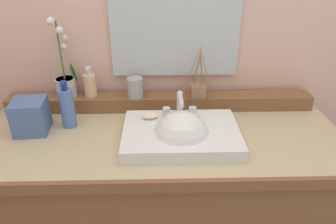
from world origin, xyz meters
TOP-DOWN VIEW (x-y plane):
  - vanity_cabinet at (0.00, -0.00)m, footprint 1.50×0.61m
  - back_ledge at (0.00, 0.23)m, footprint 1.41×0.10m
  - sink_basin at (0.08, -0.06)m, footprint 0.45×0.32m
  - soap_bar at (-0.04, 0.04)m, footprint 0.07×0.04m
  - potted_plant at (-0.43, 0.24)m, footprint 0.10×0.10m
  - soap_dispenser at (-0.32, 0.24)m, footprint 0.06×0.06m
  - tumbler_cup at (-0.11, 0.22)m, footprint 0.07×0.07m
  - reed_diffuser at (0.17, 0.21)m, footprint 0.12×0.10m
  - lotion_bottle at (-0.39, 0.08)m, footprint 0.06×0.06m
  - tissue_box at (-0.53, 0.04)m, footprint 0.14×0.14m
  - mirror at (0.07, 0.29)m, footprint 0.57×0.02m

SIDE VIEW (x-z plane):
  - vanity_cabinet at x=0.00m, z-range 0.00..0.87m
  - sink_basin at x=0.08m, z-range 0.76..1.02m
  - back_ledge at x=0.00m, z-range 0.86..0.93m
  - soap_bar at x=-0.04m, z-range 0.92..0.94m
  - tissue_box at x=-0.53m, z-range 0.86..1.00m
  - lotion_bottle at x=-0.39m, z-range 0.85..1.06m
  - reed_diffuser at x=0.17m, z-range 0.85..1.08m
  - tumbler_cup at x=-0.11m, z-range 0.93..1.02m
  - soap_dispenser at x=-0.32m, z-range 0.92..1.06m
  - potted_plant at x=-0.43m, z-range 0.83..1.19m
  - mirror at x=0.07m, z-range 1.01..1.59m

